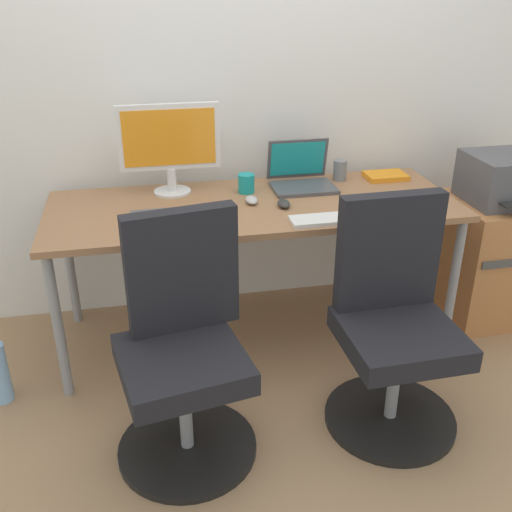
% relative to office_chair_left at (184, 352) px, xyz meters
% --- Properties ---
extents(ground_plane, '(5.28, 5.28, 0.00)m').
position_rel_office_chair_left_xyz_m(ground_plane, '(0.41, 0.71, -0.42)').
color(ground_plane, '#9E7A56').
extents(back_wall, '(4.40, 0.04, 2.60)m').
position_rel_office_chair_left_xyz_m(back_wall, '(0.41, 1.15, 0.88)').
color(back_wall, white).
rests_on(back_wall, ground).
extents(desk, '(1.91, 0.73, 0.72)m').
position_rel_office_chair_left_xyz_m(desk, '(0.41, 0.71, 0.24)').
color(desk, '#996B47').
rests_on(desk, ground).
extents(office_chair_left, '(0.54, 0.54, 0.94)m').
position_rel_office_chair_left_xyz_m(office_chair_left, '(0.00, 0.00, 0.00)').
color(office_chair_left, black).
rests_on(office_chair_left, ground).
extents(office_chair_right, '(0.54, 0.54, 0.94)m').
position_rel_office_chair_left_xyz_m(office_chair_right, '(0.84, 0.00, 0.00)').
color(office_chair_right, black).
rests_on(office_chair_right, ground).
extents(side_cabinet, '(0.47, 0.50, 0.65)m').
position_rel_office_chair_left_xyz_m(side_cabinet, '(1.69, 0.67, -0.10)').
color(side_cabinet, '#B77542').
rests_on(side_cabinet, ground).
extents(printer, '(0.38, 0.40, 0.24)m').
position_rel_office_chair_left_xyz_m(printer, '(1.69, 0.67, 0.34)').
color(printer, '#515156').
rests_on(printer, side_cabinet).
extents(desktop_monitor, '(0.48, 0.18, 0.43)m').
position_rel_office_chair_left_xyz_m(desktop_monitor, '(0.05, 0.93, 0.55)').
color(desktop_monitor, silver).
rests_on(desktop_monitor, desk).
extents(open_laptop, '(0.31, 0.27, 0.22)m').
position_rel_office_chair_left_xyz_m(open_laptop, '(0.69, 0.90, 0.35)').
color(open_laptop, '#4C4C51').
rests_on(open_laptop, desk).
extents(keyboard_by_monitor, '(0.34, 0.12, 0.02)m').
position_rel_office_chair_left_xyz_m(keyboard_by_monitor, '(0.01, 0.62, 0.31)').
color(keyboard_by_monitor, '#515156').
rests_on(keyboard_by_monitor, desk).
extents(keyboard_by_laptop, '(0.34, 0.12, 0.02)m').
position_rel_office_chair_left_xyz_m(keyboard_by_laptop, '(0.69, 0.42, 0.31)').
color(keyboard_by_laptop, silver).
rests_on(keyboard_by_laptop, desk).
extents(mouse_by_monitor, '(0.06, 0.10, 0.03)m').
position_rel_office_chair_left_xyz_m(mouse_by_monitor, '(0.54, 0.63, 0.31)').
color(mouse_by_monitor, '#2D2D2D').
rests_on(mouse_by_monitor, desk).
extents(mouse_by_laptop, '(0.06, 0.10, 0.03)m').
position_rel_office_chair_left_xyz_m(mouse_by_laptop, '(0.40, 0.70, 0.31)').
color(mouse_by_laptop, '#B7B7B7').
rests_on(mouse_by_laptop, desk).
extents(coffee_mug, '(0.08, 0.08, 0.09)m').
position_rel_office_chair_left_xyz_m(coffee_mug, '(0.41, 0.86, 0.34)').
color(coffee_mug, teal).
rests_on(coffee_mug, desk).
extents(pen_cup, '(0.07, 0.07, 0.10)m').
position_rel_office_chair_left_xyz_m(pen_cup, '(0.92, 0.95, 0.35)').
color(pen_cup, slate).
rests_on(pen_cup, desk).
extents(notebook, '(0.21, 0.15, 0.03)m').
position_rel_office_chair_left_xyz_m(notebook, '(1.16, 0.93, 0.31)').
color(notebook, orange).
rests_on(notebook, desk).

